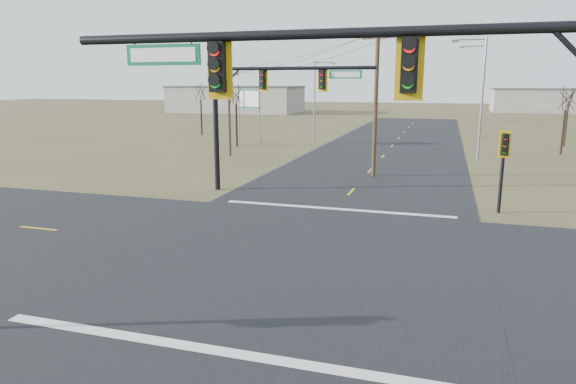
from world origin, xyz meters
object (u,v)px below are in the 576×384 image
Objects in this scene: pedestal_signal_ne at (504,152)px; bare_tree_c at (567,98)px; mast_arm_far at (260,97)px; bare_tree_d at (569,95)px; mast_arm_near at (433,118)px; utility_pole_far at (229,110)px; streetlight_a at (480,92)px; streetlight_b at (481,86)px; bare_tree_b at (200,92)px; highway_sign at (249,106)px; utility_pole_near at (376,102)px; bare_tree_a at (236,93)px; streetlight_c at (316,97)px.

bare_tree_c is at bearing 66.76° from pedestal_signal_ne.
mast_arm_far is 1.49× the size of bare_tree_d.
mast_arm_near is 1.78× the size of bare_tree_d.
utility_pole_far reaches higher than pedestal_signal_ne.
streetlight_a is 18.31m from streetlight_b.
bare_tree_c is (39.73, -7.00, -0.31)m from bare_tree_b.
mast_arm_near is 1.14× the size of streetlight_a.
mast_arm_near reaches higher than highway_sign.
mast_arm_near is 50.49m from bare_tree_d.
utility_pole_near is 1.54× the size of bare_tree_c.
highway_sign is at bearing 110.85° from mast_arm_near.
mast_arm_far is 0.90× the size of streetlight_b.
bare_tree_d is (41.39, 0.33, -0.18)m from bare_tree_b.
pedestal_signal_ne is 0.61× the size of bare_tree_a.
utility_pole_near is at bearing -132.35° from bare_tree_c.
streetlight_c is at bearing 101.66° from mast_arm_near.
highway_sign is 32.89m from bare_tree_d.
utility_pole_far is 0.72× the size of streetlight_b.
mast_arm_near is 43.54m from bare_tree_a.
bare_tree_b is at bearing -179.54° from bare_tree_d.
utility_pole_near reaches higher than utility_pole_far.
streetlight_b is 33.51m from bare_tree_b.
mast_arm_far is 1.24× the size of utility_pole_far.
bare_tree_b is 41.39m from bare_tree_d.
streetlight_c is (-16.65, 28.85, 1.85)m from pedestal_signal_ne.
bare_tree_b is at bearing -173.07° from streetlight_b.
streetlight_a reaches higher than streetlight_c.
streetlight_b reaches higher than mast_arm_near.
bare_tree_c is at bearing 70.89° from mast_arm_near.
bare_tree_d is (22.29, 31.04, -0.40)m from mast_arm_far.
streetlight_c reaches higher than bare_tree_b.
utility_pole_far reaches higher than bare_tree_c.
bare_tree_c is at bearing 57.11° from mast_arm_far.
pedestal_signal_ne is 0.54× the size of utility_pole_far.
streetlight_b reaches higher than streetlight_a.
bare_tree_d is (30.26, 17.15, 1.10)m from utility_pole_far.
highway_sign is at bearing -137.06° from streetlight_c.
mast_arm_near is at bearing -70.47° from streetlight_c.
utility_pole_far is (-7.97, 13.89, -1.50)m from mast_arm_far.
bare_tree_a is (-15.83, 13.24, 0.23)m from utility_pole_near.
streetlight_b is at bearing 9.01° from bare_tree_b.
pedestal_signal_ne is 0.48× the size of streetlight_c.
bare_tree_a reaches higher than bare_tree_d.
streetlight_c is at bearing -11.48° from bare_tree_b.
utility_pole_far is (-18.10, 31.85, -1.65)m from mast_arm_near.
utility_pole_far is 1.20× the size of bare_tree_d.
streetlight_c is 15.97m from bare_tree_b.
utility_pole_near is 0.98× the size of streetlight_a.
bare_tree_b is (-24.83, 23.35, 0.23)m from utility_pole_near.
streetlight_a is 1.15× the size of streetlight_c.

